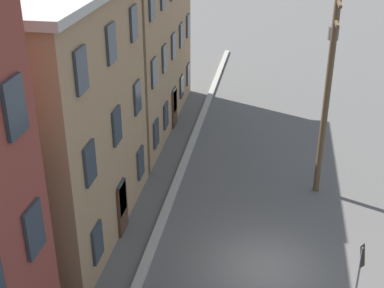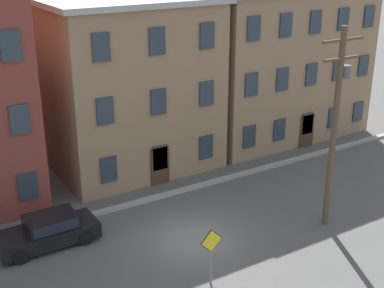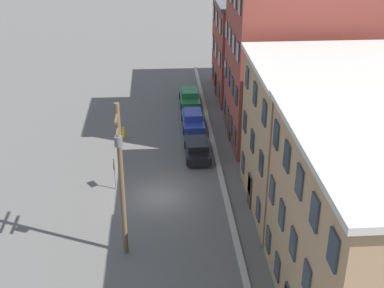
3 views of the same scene
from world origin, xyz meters
name	(u,v)px [view 1 (image 1 of 3)]	position (x,y,z in m)	size (l,w,h in m)	color
ground_plane	(265,268)	(0.00, 0.00, 0.00)	(200.00, 200.00, 0.00)	#565451
kerb_strip	(149,254)	(0.00, 4.50, 0.08)	(56.00, 0.36, 0.16)	#9E998E
apartment_annex	(78,39)	(12.35, 11.53, 5.01)	(12.29, 11.57, 10.00)	#9E7A56
caution_sign	(361,263)	(-1.21, -3.14, 1.62)	(1.01, 0.08, 2.43)	slate
utility_pole	(328,84)	(6.14, -2.09, 5.29)	(2.40, 0.44, 9.41)	brown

